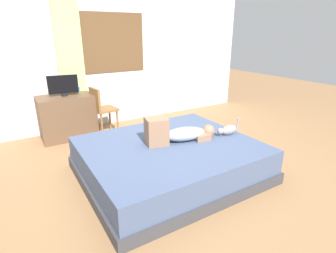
{
  "coord_description": "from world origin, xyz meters",
  "views": [
    {
      "loc": [
        -1.69,
        -2.51,
        1.77
      ],
      "look_at": [
        0.03,
        0.29,
        0.59
      ],
      "focal_mm": 28.26,
      "sensor_mm": 36.0,
      "label": 1
    }
  ],
  "objects_px": {
    "chair_by_desk": "(101,107)",
    "cup": "(78,89)",
    "bed": "(169,159)",
    "person_lying": "(178,133)",
    "desk": "(67,117)",
    "cat": "(228,130)",
    "tv_monitor": "(63,85)"
  },
  "relations": [
    {
      "from": "bed",
      "to": "desk",
      "type": "distance_m",
      "value": 2.21
    },
    {
      "from": "bed",
      "to": "cup",
      "type": "bearing_deg",
      "value": 103.4
    },
    {
      "from": "chair_by_desk",
      "to": "cat",
      "type": "bearing_deg",
      "value": -60.81
    },
    {
      "from": "desk",
      "to": "tv_monitor",
      "type": "xyz_separation_m",
      "value": [
        0.0,
        -0.0,
        0.55
      ]
    },
    {
      "from": "person_lying",
      "to": "cat",
      "type": "bearing_deg",
      "value": -13.41
    },
    {
      "from": "tv_monitor",
      "to": "cup",
      "type": "bearing_deg",
      "value": 35.73
    },
    {
      "from": "bed",
      "to": "desk",
      "type": "xyz_separation_m",
      "value": [
        -0.82,
        2.04,
        0.15
      ]
    },
    {
      "from": "chair_by_desk",
      "to": "cup",
      "type": "bearing_deg",
      "value": 123.22
    },
    {
      "from": "cat",
      "to": "cup",
      "type": "height_order",
      "value": "cup"
    },
    {
      "from": "bed",
      "to": "cup",
      "type": "height_order",
      "value": "cup"
    },
    {
      "from": "desk",
      "to": "cup",
      "type": "relative_size",
      "value": 9.75
    },
    {
      "from": "person_lying",
      "to": "cat",
      "type": "height_order",
      "value": "person_lying"
    },
    {
      "from": "tv_monitor",
      "to": "chair_by_desk",
      "type": "distance_m",
      "value": 0.71
    },
    {
      "from": "cup",
      "to": "chair_by_desk",
      "type": "height_order",
      "value": "chair_by_desk"
    },
    {
      "from": "cup",
      "to": "desk",
      "type": "bearing_deg",
      "value": -144.3
    },
    {
      "from": "bed",
      "to": "chair_by_desk",
      "type": "distance_m",
      "value": 1.89
    },
    {
      "from": "tv_monitor",
      "to": "cup",
      "type": "distance_m",
      "value": 0.38
    },
    {
      "from": "person_lying",
      "to": "chair_by_desk",
      "type": "height_order",
      "value": "chair_by_desk"
    },
    {
      "from": "cat",
      "to": "desk",
      "type": "distance_m",
      "value": 2.76
    },
    {
      "from": "bed",
      "to": "desk",
      "type": "height_order",
      "value": "desk"
    },
    {
      "from": "bed",
      "to": "cat",
      "type": "relative_size",
      "value": 5.99
    },
    {
      "from": "cat",
      "to": "cup",
      "type": "xyz_separation_m",
      "value": [
        -1.38,
        2.4,
        0.28
      ]
    },
    {
      "from": "tv_monitor",
      "to": "cup",
      "type": "xyz_separation_m",
      "value": [
        0.28,
        0.2,
        -0.14
      ]
    },
    {
      "from": "cat",
      "to": "chair_by_desk",
      "type": "bearing_deg",
      "value": 119.19
    },
    {
      "from": "cup",
      "to": "cat",
      "type": "bearing_deg",
      "value": -60.12
    },
    {
      "from": "person_lying",
      "to": "chair_by_desk",
      "type": "relative_size",
      "value": 1.09
    },
    {
      "from": "cup",
      "to": "chair_by_desk",
      "type": "distance_m",
      "value": 0.55
    },
    {
      "from": "bed",
      "to": "tv_monitor",
      "type": "xyz_separation_m",
      "value": [
        -0.82,
        2.04,
        0.71
      ]
    },
    {
      "from": "desk",
      "to": "chair_by_desk",
      "type": "distance_m",
      "value": 0.6
    },
    {
      "from": "cat",
      "to": "cup",
      "type": "distance_m",
      "value": 2.78
    },
    {
      "from": "bed",
      "to": "chair_by_desk",
      "type": "xyz_separation_m",
      "value": [
        -0.27,
        1.85,
        0.29
      ]
    },
    {
      "from": "person_lying",
      "to": "desk",
      "type": "relative_size",
      "value": 1.05
    }
  ]
}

